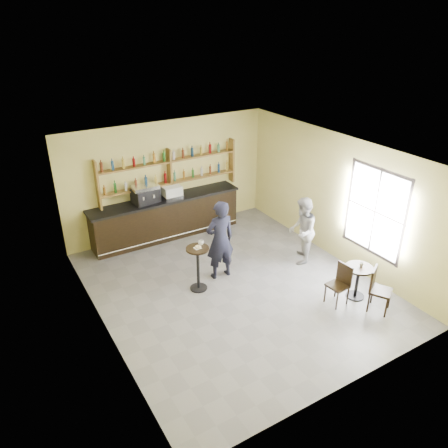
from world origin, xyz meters
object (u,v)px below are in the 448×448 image
patron_second (302,231)px  bar_counter (166,218)px  chair_west (338,285)px  pedestal_table (198,269)px  pastry_case (172,192)px  cafe_table (357,282)px  chair_south (381,291)px  espresso_machine (145,194)px  man_main (220,240)px

patron_second → bar_counter: bearing=-98.3°
chair_west → pedestal_table: bearing=-135.4°
pastry_case → pedestal_table: 2.96m
cafe_table → chair_west: bearing=174.8°
chair_west → chair_south: 0.89m
chair_south → bar_counter: bearing=84.4°
cafe_table → patron_second: patron_second is taller
cafe_table → chair_west: size_ratio=0.83×
pedestal_table → cafe_table: size_ratio=1.39×
espresso_machine → patron_second: bearing=-55.7°
chair_south → pedestal_table: bearing=107.6°
pedestal_table → chair_west: 3.09m
chair_south → chair_west: bearing=102.8°
bar_counter → patron_second: bearing=-52.0°
man_main → patron_second: (2.10, -0.44, -0.12)m
cafe_table → patron_second: bearing=92.1°
chair_south → patron_second: bearing=62.9°
man_main → chair_south: (2.22, -2.90, -0.49)m
espresso_machine → chair_south: bearing=-70.7°
pastry_case → chair_south: 5.97m
pastry_case → chair_west: bearing=-71.1°
pedestal_table → cafe_table: (2.88, -2.09, -0.15)m
chair_south → espresso_machine: bearing=89.1°
patron_second → chair_south: bearing=46.5°
pedestal_table → chair_south: 3.97m
pedestal_table → espresso_machine: bearing=91.9°
espresso_machine → patron_second: patron_second is taller
espresso_machine → pedestal_table: bearing=-97.7°
bar_counter → chair_south: bar_counter is taller
chair_west → chair_south: chair_south is taller
man_main → cafe_table: man_main is taller
bar_counter → chair_west: bar_counter is taller
bar_counter → chair_west: 5.16m
pastry_case → patron_second: 3.71m
espresso_machine → pastry_case: size_ratio=1.32×
chair_south → patron_second: (-0.12, 2.46, 0.37)m
chair_south → cafe_table: bearing=64.9°
cafe_table → patron_second: size_ratio=0.45×
espresso_machine → chair_west: bearing=-73.0°
bar_counter → patron_second: patron_second is taller
cafe_table → chair_west: chair_west is taller
bar_counter → chair_west: bearing=-68.8°
espresso_machine → chair_west: espresso_machine is taller
pastry_case → patron_second: size_ratio=0.30×
pastry_case → espresso_machine: bearing=179.9°
cafe_table → chair_south: (0.05, -0.60, 0.11)m
espresso_machine → chair_south: 6.31m
pedestal_table → chair_south: pedestal_table is taller
bar_counter → man_main: (0.24, -2.56, 0.40)m
man_main → chair_west: size_ratio=2.11×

